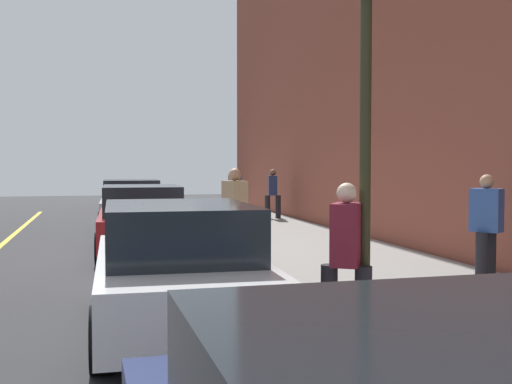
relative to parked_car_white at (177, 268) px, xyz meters
name	(u,v)px	position (x,y,z in m)	size (l,w,h in m)	color
ground_plane	(142,255)	(6.47, -0.04, -0.76)	(56.00, 56.00, 0.00)	#28282B
sidewalk	(288,247)	(6.47, -3.34, -0.68)	(28.00, 4.60, 0.15)	gray
snow_bank_curb	(153,227)	(11.74, -0.74, -0.65)	(8.45, 0.56, 0.22)	white
parked_car_white	(177,268)	(0.00, 0.00, 0.00)	(4.47, 1.98, 1.51)	black
parked_car_red	(142,220)	(6.57, -0.04, 0.00)	(4.31, 2.01, 1.51)	black
parked_car_silver	(131,204)	(12.32, -0.13, 0.00)	(4.49, 2.01, 1.51)	black
pedestrian_blue_coat	(486,225)	(1.18, -4.90, 0.28)	(0.53, 0.49, 1.66)	black
pedestrian_navy_coat	(273,192)	(13.34, -4.91, 0.28)	(0.50, 0.54, 1.66)	black
pedestrian_burgundy_coat	(346,256)	(-1.24, -1.60, 0.26)	(0.52, 0.48, 1.62)	black
pedestrian_grey_coat	(235,193)	(12.25, -3.36, 0.31)	(0.55, 0.50, 1.71)	black
pedestrian_tan_coat	(235,213)	(4.05, -1.57, 0.32)	(0.54, 0.55, 1.74)	black
traffic_light_pole	(365,59)	(-1.20, -1.82, 2.30)	(0.35, 0.26, 4.29)	#2D2D19
rolling_suitcase	(223,245)	(4.45, -1.43, -0.33)	(0.34, 0.22, 0.90)	#191E38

